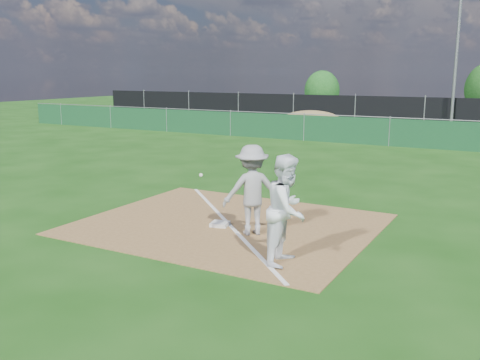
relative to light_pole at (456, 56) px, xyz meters
The scene contains 14 objects.
ground 13.40m from the light_pole, 96.74° to the right, with size 90.00×90.00×0.00m, color #14410D.
infield_dirt 22.11m from the light_pole, 93.95° to the right, with size 6.00×5.00×0.02m, color brown.
foul_line 22.11m from the light_pole, 93.95° to the right, with size 0.08×7.00×0.01m, color white.
green_fence 8.55m from the light_pole, 101.02° to the right, with size 44.00×0.05×1.20m, color #103D1F.
dirt_mound 8.46m from the light_pole, 147.13° to the right, with size 3.38×2.60×1.17m, color olive.
black_fence 3.46m from the light_pole, 168.69° to the left, with size 46.00×0.04×1.80m, color black.
parking_lot 6.80m from the light_pole, 105.80° to the left, with size 46.00×9.00×0.01m, color black.
light_pole is the anchor object (origin of this frame).
first_base 22.32m from the light_pole, 94.11° to the right, with size 0.36×0.36×0.08m, color silver.
play_at_first 22.31m from the light_pole, 91.90° to the right, with size 2.01×1.26×1.79m.
runner 23.43m from the light_pole, 88.69° to the right, with size 0.91×0.71×1.87m, color white.
car_left 10.41m from the light_pole, 157.40° to the left, with size 1.87×4.66×1.59m, color #B0B3B8.
car_mid 6.59m from the light_pole, 101.02° to the left, with size 1.45×4.17×1.37m, color black.
tree_left 14.96m from the light_pole, 138.81° to the left, with size 2.79×2.79×3.30m.
Camera 1 is at (5.53, -8.49, 3.20)m, focal length 40.00 mm.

